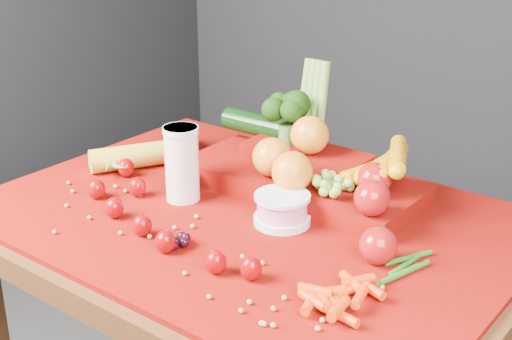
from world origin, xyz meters
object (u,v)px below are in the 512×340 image
Objects in this scene: milk_glass at (182,161)px; yogurt_bowl at (282,208)px; table at (250,260)px; produce_mound at (309,167)px.

milk_glass reaches higher than yogurt_bowl.
milk_glass is 0.24m from yogurt_bowl.
milk_glass is 1.43× the size of yogurt_bowl.
table is 9.84× the size of yogurt_bowl.
produce_mound is (0.04, 0.16, 0.17)m from table.
table is 1.87× the size of produce_mound.
yogurt_bowl is 0.16m from produce_mound.
table is 0.25m from milk_glass.
table is 6.89× the size of milk_glass.
yogurt_bowl is at bearing 2.92° from table.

